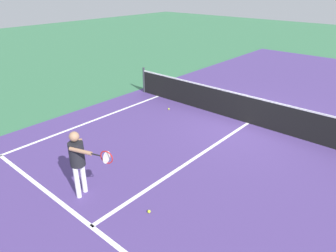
% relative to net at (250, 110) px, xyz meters
% --- Properties ---
extents(ground_plane, '(60.00, 60.00, 0.00)m').
position_rel_net_xyz_m(ground_plane, '(0.00, 0.00, -0.49)').
color(ground_plane, '#38724C').
extents(court_surface_inbounds, '(10.62, 24.40, 0.00)m').
position_rel_net_xyz_m(court_surface_inbounds, '(0.00, 0.00, -0.49)').
color(court_surface_inbounds, '#4C387A').
rests_on(court_surface_inbounds, ground_plane).
extents(line_sideline_left, '(0.10, 11.89, 0.01)m').
position_rel_net_xyz_m(line_sideline_left, '(-4.11, -5.95, -0.49)').
color(line_sideline_left, white).
rests_on(line_sideline_left, ground_plane).
extents(line_service_near, '(8.22, 0.10, 0.01)m').
position_rel_net_xyz_m(line_service_near, '(0.00, -6.40, -0.49)').
color(line_service_near, white).
rests_on(line_service_near, ground_plane).
extents(line_center_service, '(0.10, 6.40, 0.01)m').
position_rel_net_xyz_m(line_center_service, '(0.00, -3.20, -0.49)').
color(line_center_service, white).
rests_on(line_center_service, ground_plane).
extents(net, '(9.94, 0.09, 1.07)m').
position_rel_net_xyz_m(net, '(0.00, 0.00, 0.00)').
color(net, '#33383D').
rests_on(net, ground_plane).
extents(player_near, '(1.18, 0.43, 1.56)m').
position_rel_net_xyz_m(player_near, '(-0.96, -5.91, 0.47)').
color(player_near, white).
rests_on(player_near, ground_plane).
extents(tennis_ball_near_net, '(0.07, 0.07, 0.07)m').
position_rel_net_xyz_m(tennis_ball_near_net, '(-2.79, -0.85, -0.46)').
color(tennis_ball_near_net, '#CCE033').
rests_on(tennis_ball_near_net, ground_plane).
extents(tennis_ball_mid_court, '(0.07, 0.07, 0.07)m').
position_rel_net_xyz_m(tennis_ball_mid_court, '(0.58, -5.38, -0.46)').
color(tennis_ball_mid_court, '#CCE033').
rests_on(tennis_ball_mid_court, ground_plane).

